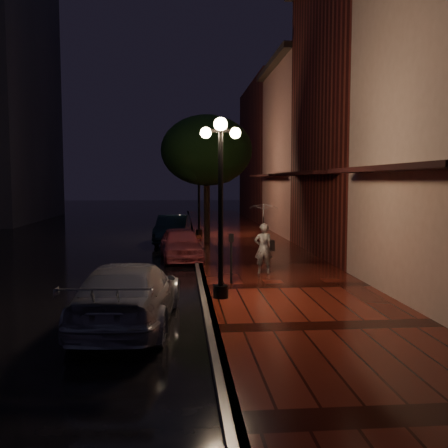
# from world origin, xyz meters

# --- Properties ---
(ground) EXTENTS (120.00, 120.00, 0.00)m
(ground) POSITION_xyz_m (0.00, 0.00, 0.00)
(ground) COLOR black
(ground) RESTS_ON ground
(sidewalk) EXTENTS (4.50, 60.00, 0.15)m
(sidewalk) POSITION_xyz_m (2.25, 0.00, 0.07)
(sidewalk) COLOR #41120B
(sidewalk) RESTS_ON ground
(curb) EXTENTS (0.25, 60.00, 0.15)m
(curb) POSITION_xyz_m (0.00, 0.00, 0.07)
(curb) COLOR #595451
(curb) RESTS_ON ground
(storefront_mid) EXTENTS (5.00, 8.00, 11.00)m
(storefront_mid) POSITION_xyz_m (7.00, 2.00, 5.50)
(storefront_mid) COLOR #511914
(storefront_mid) RESTS_ON ground
(storefront_far) EXTENTS (5.00, 8.00, 9.00)m
(storefront_far) POSITION_xyz_m (7.00, 10.00, 4.50)
(storefront_far) COLOR #8C5951
(storefront_far) RESTS_ON ground
(storefront_extra) EXTENTS (5.00, 12.00, 10.00)m
(storefront_extra) POSITION_xyz_m (7.00, 20.00, 5.00)
(storefront_extra) COLOR #511914
(storefront_extra) RESTS_ON ground
(streetlamp_near) EXTENTS (0.96, 0.36, 4.31)m
(streetlamp_near) POSITION_xyz_m (0.35, -5.00, 2.60)
(streetlamp_near) COLOR black
(streetlamp_near) RESTS_ON sidewalk
(streetlamp_far) EXTENTS (0.96, 0.36, 4.31)m
(streetlamp_far) POSITION_xyz_m (0.35, 9.00, 2.60)
(streetlamp_far) COLOR black
(streetlamp_far) RESTS_ON sidewalk
(street_tree) EXTENTS (4.16, 4.16, 5.80)m
(street_tree) POSITION_xyz_m (0.61, 5.99, 4.24)
(street_tree) COLOR black
(street_tree) RESTS_ON sidewalk
(pink_car) EXTENTS (1.78, 3.74, 1.24)m
(pink_car) POSITION_xyz_m (-0.60, 1.82, 0.62)
(pink_car) COLOR #C6515C
(pink_car) RESTS_ON ground
(navy_car) EXTENTS (1.79, 4.16, 1.33)m
(navy_car) POSITION_xyz_m (-0.98, 6.99, 0.67)
(navy_car) COLOR black
(navy_car) RESTS_ON ground
(silver_car) EXTENTS (2.19, 4.66, 1.32)m
(silver_car) POSITION_xyz_m (-1.68, -6.67, 0.66)
(silver_car) COLOR #9B9AA1
(silver_car) RESTS_ON ground
(woman_with_umbrella) EXTENTS (0.89, 0.91, 2.15)m
(woman_with_umbrella) POSITION_xyz_m (1.91, -1.95, 1.57)
(woman_with_umbrella) COLOR white
(woman_with_umbrella) RESTS_ON sidewalk
(parking_meter) EXTENTS (0.14, 0.12, 1.38)m
(parking_meter) POSITION_xyz_m (0.77, -3.36, 0.99)
(parking_meter) COLOR black
(parking_meter) RESTS_ON sidewalk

